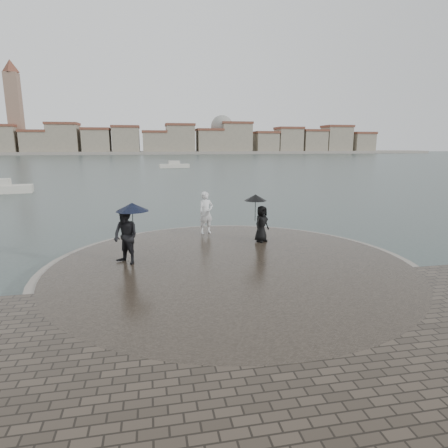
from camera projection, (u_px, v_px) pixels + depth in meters
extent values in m
plane|color=#2B3835|center=(261.00, 321.00, 9.28)|extent=(400.00, 400.00, 0.00)
cylinder|color=gray|center=(231.00, 269.00, 12.60)|extent=(12.50, 12.50, 0.32)
cylinder|color=#2D261E|center=(231.00, 269.00, 12.60)|extent=(11.90, 11.90, 0.36)
imported|color=silver|center=(206.00, 213.00, 16.67)|extent=(0.80, 0.65, 1.88)
imported|color=black|center=(126.00, 236.00, 12.39)|extent=(1.15, 1.15, 1.88)
cylinder|color=black|center=(133.00, 223.00, 12.45)|extent=(0.02, 0.02, 0.90)
cone|color=black|center=(132.00, 207.00, 12.33)|extent=(1.11, 1.11, 0.28)
imported|color=black|center=(262.00, 224.00, 15.27)|extent=(0.87, 0.81, 1.49)
cylinder|color=black|center=(255.00, 210.00, 15.20)|extent=(0.02, 0.02, 0.90)
cone|color=black|center=(255.00, 198.00, 15.09)|extent=(0.93, 0.93, 0.26)
cube|color=gray|center=(155.00, 153.00, 165.55)|extent=(260.00, 20.00, 1.20)
cube|color=gray|center=(3.00, 141.00, 150.31)|extent=(11.00, 10.00, 11.00)
cube|color=brown|center=(1.00, 126.00, 149.06)|extent=(11.60, 10.60, 1.00)
cube|color=gray|center=(36.00, 144.00, 152.79)|extent=(10.00, 10.00, 9.00)
cube|color=brown|center=(34.00, 131.00, 151.74)|extent=(10.60, 10.60, 1.00)
cube|color=gray|center=(64.00, 140.00, 154.55)|extent=(12.00, 10.00, 12.00)
cube|color=brown|center=(62.00, 124.00, 153.19)|extent=(12.60, 10.60, 1.00)
cube|color=gray|center=(97.00, 142.00, 157.21)|extent=(11.00, 10.00, 10.00)
cube|color=brown|center=(96.00, 129.00, 156.06)|extent=(11.60, 10.60, 1.00)
cube|color=gray|center=(126.00, 141.00, 159.38)|extent=(11.00, 10.00, 11.00)
cube|color=brown|center=(125.00, 127.00, 158.12)|extent=(11.60, 10.60, 1.00)
cube|color=gray|center=(155.00, 144.00, 161.85)|extent=(10.00, 10.00, 9.00)
cube|color=brown|center=(154.00, 132.00, 160.81)|extent=(10.60, 10.60, 1.00)
cube|color=gray|center=(180.00, 140.00, 163.62)|extent=(12.00, 10.00, 12.00)
cube|color=brown|center=(180.00, 125.00, 162.26)|extent=(12.60, 10.60, 1.00)
cube|color=gray|center=(210.00, 143.00, 166.28)|extent=(11.00, 10.00, 10.00)
cube|color=brown|center=(209.00, 130.00, 165.13)|extent=(11.60, 10.60, 1.00)
cube|color=gray|center=(236.00, 139.00, 168.23)|extent=(13.00, 10.00, 13.00)
cube|color=brown|center=(236.00, 123.00, 166.77)|extent=(13.60, 10.60, 1.00)
cube|color=gray|center=(266.00, 144.00, 171.30)|extent=(10.00, 10.00, 9.00)
cube|color=brown|center=(266.00, 132.00, 170.25)|extent=(10.60, 10.60, 1.00)
cube|color=gray|center=(288.00, 141.00, 173.16)|extent=(11.00, 10.00, 11.00)
cube|color=brown|center=(289.00, 128.00, 171.91)|extent=(11.60, 10.60, 1.00)
cube|color=gray|center=(313.00, 143.00, 175.54)|extent=(11.00, 10.00, 10.00)
cube|color=brown|center=(313.00, 131.00, 174.39)|extent=(11.60, 10.60, 1.00)
cube|color=gray|center=(336.00, 140.00, 177.59)|extent=(12.00, 10.00, 12.00)
cube|color=brown|center=(337.00, 126.00, 176.23)|extent=(12.60, 10.60, 1.00)
cube|color=gray|center=(361.00, 144.00, 180.36)|extent=(10.00, 10.00, 9.00)
cube|color=brown|center=(362.00, 133.00, 179.32)|extent=(10.60, 10.60, 1.00)
cube|color=#846654|center=(15.00, 115.00, 150.98)|extent=(5.00, 5.00, 32.00)
cone|color=brown|center=(10.00, 66.00, 147.11)|extent=(6.80, 6.80, 5.00)
sphere|color=gray|center=(222.00, 127.00, 167.87)|extent=(10.00, 10.00, 10.00)
cube|color=beige|center=(174.00, 166.00, 69.05)|extent=(5.56, 1.82, 0.90)
cube|color=beige|center=(174.00, 163.00, 68.92)|extent=(2.05, 1.28, 0.90)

